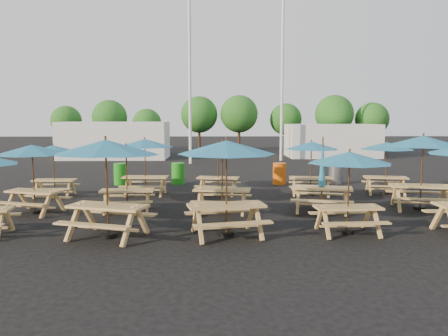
{
  "coord_description": "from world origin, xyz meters",
  "views": [
    {
      "loc": [
        -0.39,
        -15.65,
        3.05
      ],
      "look_at": [
        0.0,
        1.5,
        1.1
      ],
      "focal_mm": 35.0,
      "sensor_mm": 36.0,
      "label": 1
    }
  ],
  "objects_px": {
    "picnic_unit_1": "(32,153)",
    "waste_bin_0": "(121,174)",
    "picnic_unit_3": "(106,151)",
    "waste_bin_1": "(178,173)",
    "picnic_unit_11": "(311,148)",
    "waste_bin_3": "(336,174)",
    "picnic_unit_9": "(349,161)",
    "waste_bin_2": "(279,174)",
    "picnic_unit_7": "(222,150)",
    "picnic_unit_10": "(322,181)",
    "picnic_unit_6": "(226,152)",
    "picnic_unit_4": "(126,153)",
    "picnic_unit_5": "(145,146)",
    "picnic_unit_13": "(423,145)",
    "picnic_unit_8": "(218,149)",
    "picnic_unit_2": "(53,151)",
    "picnic_unit_14": "(387,148)"
  },
  "relations": [
    {
      "from": "picnic_unit_9",
      "to": "picnic_unit_10",
      "type": "relative_size",
      "value": 0.94
    },
    {
      "from": "picnic_unit_2",
      "to": "waste_bin_2",
      "type": "height_order",
      "value": "picnic_unit_2"
    },
    {
      "from": "picnic_unit_9",
      "to": "waste_bin_2",
      "type": "bearing_deg",
      "value": 90.3
    },
    {
      "from": "picnic_unit_1",
      "to": "waste_bin_0",
      "type": "xyz_separation_m",
      "value": [
        1.47,
        6.11,
        -1.47
      ]
    },
    {
      "from": "picnic_unit_11",
      "to": "picnic_unit_13",
      "type": "relative_size",
      "value": 0.84
    },
    {
      "from": "picnic_unit_13",
      "to": "waste_bin_3",
      "type": "height_order",
      "value": "picnic_unit_13"
    },
    {
      "from": "picnic_unit_2",
      "to": "picnic_unit_9",
      "type": "relative_size",
      "value": 0.88
    },
    {
      "from": "waste_bin_3",
      "to": "picnic_unit_11",
      "type": "bearing_deg",
      "value": -122.16
    },
    {
      "from": "picnic_unit_3",
      "to": "picnic_unit_13",
      "type": "distance_m",
      "value": 10.16
    },
    {
      "from": "picnic_unit_6",
      "to": "picnic_unit_11",
      "type": "bearing_deg",
      "value": 47.65
    },
    {
      "from": "picnic_unit_11",
      "to": "picnic_unit_5",
      "type": "bearing_deg",
      "value": -172.41
    },
    {
      "from": "picnic_unit_1",
      "to": "picnic_unit_6",
      "type": "height_order",
      "value": "picnic_unit_6"
    },
    {
      "from": "waste_bin_0",
      "to": "picnic_unit_10",
      "type": "bearing_deg",
      "value": -37.72
    },
    {
      "from": "picnic_unit_5",
      "to": "picnic_unit_10",
      "type": "bearing_deg",
      "value": -24.27
    },
    {
      "from": "picnic_unit_1",
      "to": "picnic_unit_14",
      "type": "height_order",
      "value": "picnic_unit_1"
    },
    {
      "from": "picnic_unit_2",
      "to": "picnic_unit_14",
      "type": "bearing_deg",
      "value": 0.9
    },
    {
      "from": "picnic_unit_7",
      "to": "picnic_unit_3",
      "type": "bearing_deg",
      "value": -126.49
    },
    {
      "from": "picnic_unit_9",
      "to": "picnic_unit_13",
      "type": "height_order",
      "value": "picnic_unit_13"
    },
    {
      "from": "picnic_unit_5",
      "to": "picnic_unit_4",
      "type": "bearing_deg",
      "value": -88.75
    },
    {
      "from": "picnic_unit_5",
      "to": "picnic_unit_14",
      "type": "height_order",
      "value": "picnic_unit_5"
    },
    {
      "from": "picnic_unit_2",
      "to": "picnic_unit_13",
      "type": "distance_m",
      "value": 13.46
    },
    {
      "from": "picnic_unit_3",
      "to": "picnic_unit_13",
      "type": "relative_size",
      "value": 1.08
    },
    {
      "from": "picnic_unit_7",
      "to": "picnic_unit_14",
      "type": "distance_m",
      "value": 7.44
    },
    {
      "from": "picnic_unit_4",
      "to": "picnic_unit_14",
      "type": "relative_size",
      "value": 0.95
    },
    {
      "from": "picnic_unit_2",
      "to": "picnic_unit_5",
      "type": "relative_size",
      "value": 0.85
    },
    {
      "from": "picnic_unit_3",
      "to": "waste_bin_1",
      "type": "bearing_deg",
      "value": 101.19
    },
    {
      "from": "picnic_unit_7",
      "to": "picnic_unit_11",
      "type": "xyz_separation_m",
      "value": [
        3.58,
        3.11,
        -0.15
      ]
    },
    {
      "from": "picnic_unit_11",
      "to": "waste_bin_3",
      "type": "height_order",
      "value": "picnic_unit_11"
    },
    {
      "from": "picnic_unit_8",
      "to": "waste_bin_1",
      "type": "relative_size",
      "value": 2.49
    },
    {
      "from": "picnic_unit_8",
      "to": "waste_bin_1",
      "type": "bearing_deg",
      "value": 133.65
    },
    {
      "from": "picnic_unit_8",
      "to": "picnic_unit_11",
      "type": "xyz_separation_m",
      "value": [
        3.69,
        -0.25,
        0.04
      ]
    },
    {
      "from": "picnic_unit_14",
      "to": "waste_bin_1",
      "type": "height_order",
      "value": "picnic_unit_14"
    },
    {
      "from": "picnic_unit_2",
      "to": "waste_bin_0",
      "type": "distance_m",
      "value": 3.82
    },
    {
      "from": "waste_bin_2",
      "to": "picnic_unit_13",
      "type": "bearing_deg",
      "value": -56.47
    },
    {
      "from": "picnic_unit_7",
      "to": "waste_bin_2",
      "type": "bearing_deg",
      "value": 73.86
    },
    {
      "from": "picnic_unit_8",
      "to": "waste_bin_3",
      "type": "relative_size",
      "value": 2.49
    },
    {
      "from": "waste_bin_0",
      "to": "picnic_unit_11",
      "type": "bearing_deg",
      "value": -19.96
    },
    {
      "from": "picnic_unit_6",
      "to": "picnic_unit_10",
      "type": "height_order",
      "value": "picnic_unit_6"
    },
    {
      "from": "picnic_unit_5",
      "to": "waste_bin_0",
      "type": "bearing_deg",
      "value": 123.04
    },
    {
      "from": "picnic_unit_1",
      "to": "picnic_unit_14",
      "type": "distance_m",
      "value": 13.15
    },
    {
      "from": "picnic_unit_3",
      "to": "picnic_unit_14",
      "type": "distance_m",
      "value": 11.53
    },
    {
      "from": "picnic_unit_8",
      "to": "waste_bin_1",
      "type": "distance_m",
      "value": 3.67
    },
    {
      "from": "picnic_unit_6",
      "to": "picnic_unit_7",
      "type": "distance_m",
      "value": 2.91
    },
    {
      "from": "picnic_unit_4",
      "to": "waste_bin_1",
      "type": "distance_m",
      "value": 6.34
    },
    {
      "from": "picnic_unit_4",
      "to": "picnic_unit_5",
      "type": "height_order",
      "value": "picnic_unit_5"
    },
    {
      "from": "picnic_unit_11",
      "to": "picnic_unit_13",
      "type": "xyz_separation_m",
      "value": [
        3.07,
        -2.87,
        0.3
      ]
    },
    {
      "from": "picnic_unit_1",
      "to": "picnic_unit_6",
      "type": "distance_m",
      "value": 6.76
    },
    {
      "from": "waste_bin_1",
      "to": "waste_bin_3",
      "type": "height_order",
      "value": "same"
    },
    {
      "from": "picnic_unit_8",
      "to": "waste_bin_1",
      "type": "height_order",
      "value": "picnic_unit_8"
    },
    {
      "from": "picnic_unit_6",
      "to": "waste_bin_1",
      "type": "distance_m",
      "value": 9.52
    }
  ]
}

